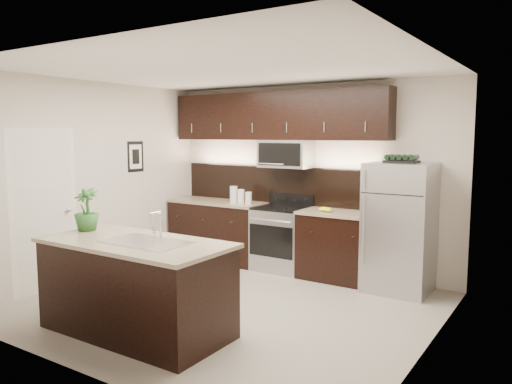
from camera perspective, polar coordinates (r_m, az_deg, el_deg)
ground at (r=5.96m, az=-3.29°, el=-12.81°), size 4.50×4.50×0.00m
room_walls at (r=5.67m, az=-4.53°, el=3.69°), size 4.52×4.02×2.71m
counter_run at (r=7.44m, az=1.58°, el=-5.12°), size 3.51×0.65×0.94m
upper_fixtures at (r=7.40m, az=2.40°, el=7.82°), size 3.49×0.40×1.66m
island at (r=5.20m, az=-13.55°, el=-10.47°), size 1.96×0.96×0.94m
sink_faucet at (r=4.98m, az=-12.42°, el=-5.44°), size 0.84×0.50×0.28m
refrigerator at (r=6.53m, az=16.07°, el=-3.93°), size 0.79×0.71×1.63m
wine_rack at (r=6.44m, az=16.31°, el=3.63°), size 0.40×0.25×0.10m
plant at (r=5.71m, az=-18.81°, el=-1.91°), size 0.32×0.32×0.46m
canisters at (r=7.58m, az=-1.93°, el=-0.44°), size 0.38×0.12×0.26m
french_press at (r=6.60m, az=13.50°, el=-1.69°), size 0.10×0.10×0.29m
bananas at (r=6.86m, az=7.74°, el=-1.92°), size 0.25×0.23×0.06m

